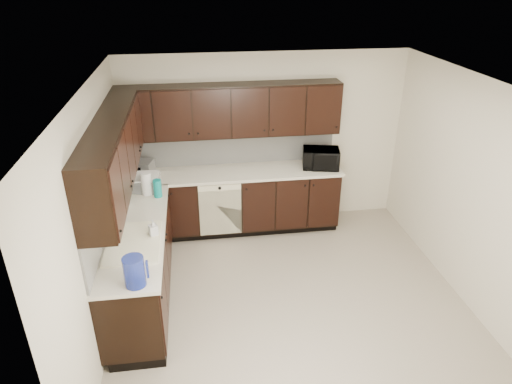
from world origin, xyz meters
TOP-DOWN VIEW (x-y plane):
  - floor at (0.00, 0.00)m, footprint 4.00×4.00m
  - ceiling at (0.00, 0.00)m, footprint 4.00×4.00m
  - wall_back at (0.00, 2.00)m, footprint 4.00×0.02m
  - wall_left at (-2.00, 0.00)m, footprint 0.02×4.00m
  - wall_right at (2.00, 0.00)m, footprint 0.02×4.00m
  - wall_front at (0.00, -2.00)m, footprint 4.00×0.02m
  - lower_cabinets at (-1.01, 1.11)m, footprint 3.00×2.80m
  - countertop at (-1.01, 1.11)m, footprint 3.03×2.83m
  - backsplash at (-1.22, 1.32)m, footprint 3.00×2.80m
  - upper_cabinets at (-1.10, 1.20)m, footprint 3.00×2.80m
  - dishwasher at (-0.70, 1.41)m, footprint 0.58×0.04m
  - sink at (-1.68, -0.01)m, footprint 0.54×0.82m
  - microwave at (0.75, 1.65)m, footprint 0.56×0.43m
  - soap_bottle_a at (-1.48, 0.12)m, footprint 0.11×0.11m
  - soap_bottle_b at (-1.84, 0.87)m, footprint 0.11×0.11m
  - toaster_oven at (-1.75, 1.72)m, footprint 0.40×0.34m
  - storage_bin at (-1.71, 1.30)m, footprint 0.51×0.42m
  - blue_pitcher at (-1.59, -0.70)m, footprint 0.21×0.21m
  - teal_tumbler at (-1.48, 1.05)m, footprint 0.13×0.13m
  - paper_towel_roll at (-1.62, 1.13)m, footprint 0.15×0.15m

SIDE VIEW (x-z plane):
  - floor at x=0.00m, z-range 0.00..0.00m
  - lower_cabinets at x=-1.01m, z-range -0.04..0.86m
  - dishwasher at x=-0.70m, z-range 0.16..0.94m
  - sink at x=-1.68m, z-range 0.67..1.09m
  - countertop at x=-1.01m, z-range 0.90..0.94m
  - storage_bin at x=-1.71m, z-range 0.94..1.11m
  - soap_bottle_a at x=-1.48m, z-range 0.94..1.13m
  - soap_bottle_b at x=-1.84m, z-range 0.94..1.15m
  - toaster_oven at x=-1.75m, z-range 0.94..1.16m
  - teal_tumbler at x=-1.48m, z-range 0.94..1.17m
  - microwave at x=0.75m, z-range 0.94..1.22m
  - blue_pitcher at x=-1.59m, z-range 0.94..1.23m
  - paper_towel_roll at x=-1.62m, z-range 0.94..1.23m
  - backsplash at x=-1.22m, z-range 0.94..1.42m
  - wall_back at x=0.00m, z-range 0.00..2.50m
  - wall_left at x=-2.00m, z-range 0.00..2.50m
  - wall_right at x=2.00m, z-range 0.00..2.50m
  - wall_front at x=0.00m, z-range 0.00..2.50m
  - upper_cabinets at x=-1.10m, z-range 1.42..2.12m
  - ceiling at x=0.00m, z-range 2.50..2.50m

